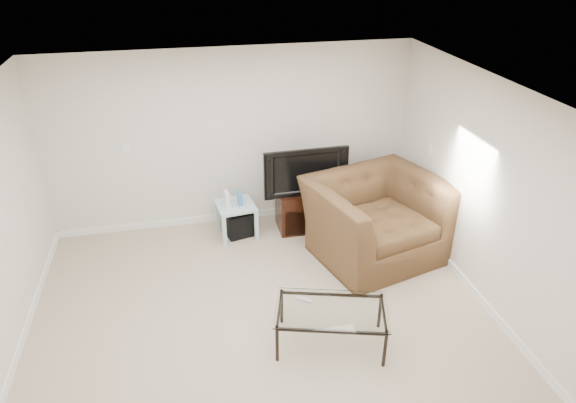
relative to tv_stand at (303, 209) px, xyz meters
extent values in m
plane|color=tan|center=(-0.90, -2.05, -0.29)|extent=(5.00, 5.00, 0.00)
plane|color=white|center=(-0.90, -2.05, 2.21)|extent=(5.00, 5.00, 0.00)
cube|color=silver|center=(-0.90, 0.45, 0.96)|extent=(5.00, 0.02, 2.50)
cube|color=silver|center=(1.60, -2.05, 0.96)|extent=(0.02, 5.00, 2.50)
cube|color=white|center=(-2.30, 0.44, 0.96)|extent=(0.12, 0.02, 0.12)
cube|color=white|center=(1.59, -0.45, 0.96)|extent=(0.02, 0.09, 0.13)
cube|color=white|center=(1.59, -0.75, 0.01)|extent=(0.02, 0.08, 0.12)
cube|color=black|center=(0.00, -0.04, 0.20)|extent=(0.38, 0.27, 0.05)
imported|color=black|center=(0.00, -0.03, 0.63)|extent=(1.08, 0.24, 0.67)
cube|color=black|center=(-0.92, 0.02, -0.13)|extent=(0.44, 0.44, 0.36)
cube|color=white|center=(-1.07, -0.04, 0.29)|extent=(0.07, 0.16, 0.22)
cube|color=#337FCC|center=(-0.89, -0.01, 0.28)|extent=(0.06, 0.14, 0.19)
imported|color=#4A341C|center=(0.75, -0.85, 0.40)|extent=(1.81, 1.42, 1.39)
cube|color=#B2B2B7|center=(-0.52, -2.15, 0.16)|extent=(0.17, 0.14, 0.02)
camera|label=1|loc=(-1.56, -6.17, 3.50)|focal=32.00mm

